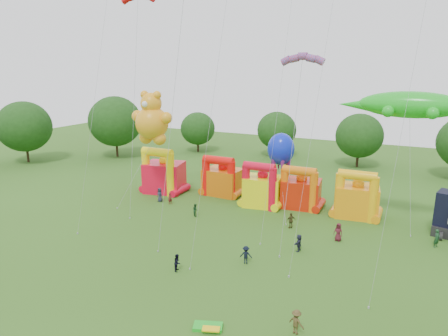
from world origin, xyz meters
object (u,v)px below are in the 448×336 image
at_px(bouncy_castle_0, 163,175).
at_px(teddy_bear_kite, 143,148).
at_px(octopus_kite, 282,181).
at_px(gecko_kite, 411,125).
at_px(spectator_4, 291,221).
at_px(spectator_0, 160,195).
at_px(bouncy_castle_2, 262,189).

relative_size(bouncy_castle_0, teddy_bear_kite, 0.45).
relative_size(teddy_bear_kite, octopus_kite, 1.39).
relative_size(bouncy_castle_0, octopus_kite, 0.63).
xyz_separation_m(gecko_kite, spectator_4, (-10.89, -5.12, -10.75)).
bearing_deg(bouncy_castle_0, spectator_0, -62.74).
bearing_deg(bouncy_castle_0, spectator_4, -14.07).
bearing_deg(octopus_kite, teddy_bear_kite, -157.17).
xyz_separation_m(bouncy_castle_0, teddy_bear_kite, (0.99, -5.62, 4.96)).
xyz_separation_m(octopus_kite, spectator_4, (3.14, -6.35, -2.56)).
xyz_separation_m(bouncy_castle_0, spectator_4, (20.41, -5.12, -1.63)).
xyz_separation_m(gecko_kite, spectator_0, (-29.32, -3.83, -10.71)).
relative_size(bouncy_castle_0, gecko_kite, 0.44).
distance_m(bouncy_castle_0, spectator_0, 4.59).
bearing_deg(bouncy_castle_2, bouncy_castle_0, -178.28).
bearing_deg(octopus_kite, gecko_kite, -5.04).
height_order(teddy_bear_kite, spectator_0, teddy_bear_kite).
relative_size(bouncy_castle_2, octopus_kite, 0.57).
bearing_deg(gecko_kite, spectator_4, -154.82).
distance_m(gecko_kite, spectator_0, 31.45).
distance_m(teddy_bear_kite, spectator_4, 20.52).
xyz_separation_m(bouncy_castle_2, spectator_4, (5.58, -5.56, -1.40)).
bearing_deg(spectator_0, teddy_bear_kite, -101.90).
bearing_deg(spectator_0, bouncy_castle_0, 134.25).
xyz_separation_m(bouncy_castle_0, octopus_kite, (17.27, 1.24, 0.94)).
height_order(bouncy_castle_2, teddy_bear_kite, teddy_bear_kite).
bearing_deg(bouncy_castle_0, teddy_bear_kite, -80.02).
height_order(octopus_kite, spectator_4, octopus_kite).
height_order(octopus_kite, spectator_0, octopus_kite).
xyz_separation_m(teddy_bear_kite, spectator_4, (19.42, 0.50, -6.59)).
height_order(bouncy_castle_0, octopus_kite, octopus_kite).
bearing_deg(spectator_4, bouncy_castle_2, -86.24).
distance_m(octopus_kite, spectator_4, 7.54).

